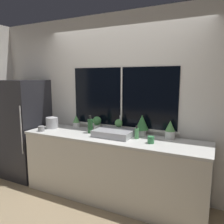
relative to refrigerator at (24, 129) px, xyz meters
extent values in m
plane|color=#937F60|center=(1.73, -0.35, -0.85)|extent=(14.00, 14.00, 0.00)
cube|color=silver|center=(1.73, 0.37, 0.50)|extent=(8.00, 0.06, 2.70)
cube|color=black|center=(1.73, 0.33, 0.60)|extent=(1.69, 0.01, 0.89)
cube|color=silver|center=(1.73, 0.33, 0.60)|extent=(0.02, 0.01, 0.89)
cube|color=silver|center=(1.73, 0.33, 0.14)|extent=(1.75, 0.04, 0.03)
cube|color=silver|center=(-0.64, 1.15, 0.50)|extent=(0.06, 7.00, 2.70)
cube|color=silver|center=(1.73, -0.03, -0.41)|extent=(2.64, 0.65, 0.89)
cube|color=silver|center=(1.73, -0.03, 0.06)|extent=(2.66, 0.67, 0.03)
cube|color=#232328|center=(0.00, 0.00, 0.00)|extent=(0.71, 0.67, 1.71)
cylinder|color=silver|center=(0.33, -0.35, 0.09)|extent=(0.02, 0.02, 0.77)
cube|color=#ADADB2|center=(1.76, 0.01, 0.12)|extent=(0.53, 0.39, 0.09)
cylinder|color=#B7B7BC|center=(1.76, 0.23, 0.09)|extent=(0.04, 0.04, 0.03)
cylinder|color=#B7B7BC|center=(1.76, 0.23, 0.22)|extent=(0.02, 0.02, 0.23)
cylinder|color=white|center=(0.96, 0.23, 0.12)|extent=(0.11, 0.11, 0.08)
cone|color=#569951|center=(0.96, 0.23, 0.22)|extent=(0.11, 0.11, 0.12)
cylinder|color=white|center=(1.36, 0.23, 0.12)|extent=(0.10, 0.10, 0.08)
sphere|color=#478E4C|center=(1.36, 0.23, 0.22)|extent=(0.14, 0.14, 0.14)
cylinder|color=white|center=(1.73, 0.23, 0.12)|extent=(0.12, 0.12, 0.08)
sphere|color=#569951|center=(1.73, 0.23, 0.22)|extent=(0.12, 0.12, 0.12)
cylinder|color=white|center=(2.10, 0.23, 0.12)|extent=(0.12, 0.12, 0.08)
cone|color=#387A3D|center=(2.10, 0.23, 0.26)|extent=(0.19, 0.19, 0.21)
cylinder|color=white|center=(2.50, 0.23, 0.13)|extent=(0.13, 0.13, 0.10)
cone|color=#569951|center=(2.50, 0.23, 0.25)|extent=(0.13, 0.13, 0.14)
cylinder|color=#519E5B|center=(2.09, 0.03, 0.15)|extent=(0.06, 0.06, 0.14)
cylinder|color=black|center=(2.09, 0.03, 0.24)|extent=(0.03, 0.03, 0.04)
cylinder|color=#235128|center=(1.36, 0.01, 0.18)|extent=(0.08, 0.08, 0.21)
cylinder|color=black|center=(1.36, 0.01, 0.31)|extent=(0.03, 0.03, 0.06)
cylinder|color=#38844C|center=(2.33, -0.09, 0.12)|extent=(0.08, 0.08, 0.09)
cylinder|color=gray|center=(0.62, -0.23, 0.11)|extent=(0.09, 0.09, 0.08)
cylinder|color=#B2B2B7|center=(0.63, 0.01, 0.16)|extent=(0.20, 0.20, 0.18)
cone|color=#B2B2B7|center=(0.63, 0.01, 0.26)|extent=(0.17, 0.17, 0.02)
camera|label=1|loc=(3.06, -2.70, 0.90)|focal=35.00mm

